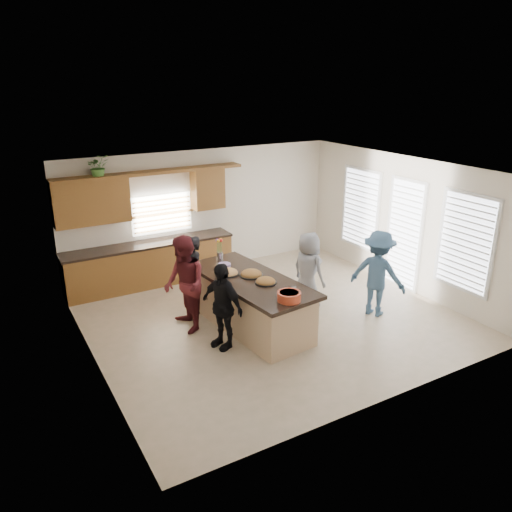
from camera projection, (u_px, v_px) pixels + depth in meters
floor at (271, 317)px, 9.47m from camera, size 6.50×6.50×0.00m
room_shell at (272, 221)px, 8.83m from camera, size 6.52×6.02×2.81m
back_cabinetry at (147, 244)px, 10.70m from camera, size 4.08×0.66×2.46m
right_wall_glazing at (406, 227)px, 10.42m from camera, size 0.06×4.00×2.25m
island at (251, 304)px, 8.98m from camera, size 1.44×2.81×0.95m
platter_front at (266, 282)px, 8.59m from camera, size 0.38×0.38×0.15m
platter_mid at (251, 274)px, 8.91m from camera, size 0.42×0.42×0.17m
platter_back at (228, 273)px, 8.97m from camera, size 0.40×0.40×0.16m
salad_bowl at (289, 296)px, 7.90m from camera, size 0.38×0.38×0.15m
clear_cup at (294, 290)px, 8.22m from camera, size 0.08×0.08×0.10m
plate_stack at (225, 265)px, 9.36m from camera, size 0.24×0.24×0.05m
flower_vase at (220, 249)px, 9.57m from camera, size 0.14×0.14×0.45m
potted_plant at (98, 167)px, 9.80m from camera, size 0.43×0.37×0.47m
woman_left_back at (193, 275)px, 9.46m from camera, size 0.38×0.56×1.51m
woman_left_mid at (185, 284)px, 8.74m from camera, size 0.70×0.88×1.75m
woman_left_front at (222, 306)px, 8.22m from camera, size 0.62×0.95×1.50m
woman_right_back at (378, 273)px, 9.35m from camera, size 1.03×1.23×1.66m
woman_right_front at (308, 270)px, 9.69m from camera, size 0.62×0.82×1.52m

